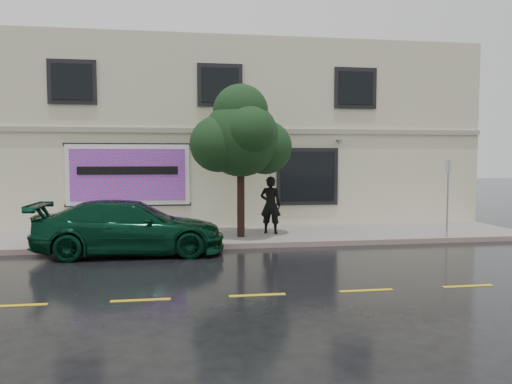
{
  "coord_description": "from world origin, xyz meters",
  "views": [
    {
      "loc": [
        -1.48,
        -12.83,
        2.66
      ],
      "look_at": [
        0.86,
        2.2,
        1.6
      ],
      "focal_mm": 35.0,
      "sensor_mm": 36.0,
      "label": 1
    }
  ],
  "objects": [
    {
      "name": "car",
      "position": [
        -2.8,
        1.08,
        0.74
      ],
      "size": [
        5.13,
        2.33,
        1.48
      ],
      "primitive_type": "imported",
      "rotation": [
        0.0,
        0.0,
        1.56
      ],
      "color": "#08311E",
      "rests_on": "ground"
    },
    {
      "name": "ground",
      "position": [
        0.0,
        0.0,
        0.0
      ],
      "size": [
        90.0,
        90.0,
        0.0
      ],
      "primitive_type": "plane",
      "color": "black",
      "rests_on": "ground"
    },
    {
      "name": "billboard",
      "position": [
        -3.2,
        4.92,
        2.05
      ],
      "size": [
        4.3,
        0.16,
        2.2
      ],
      "color": "white",
      "rests_on": "ground"
    },
    {
      "name": "sign_pole",
      "position": [
        6.9,
        1.7,
        1.63
      ],
      "size": [
        0.28,
        0.14,
        2.44
      ],
      "rotation": [
        0.0,
        0.0,
        0.43
      ],
      "color": "#93979B",
      "rests_on": "sidewalk"
    },
    {
      "name": "umbrella",
      "position": [
        1.5,
        3.22,
        2.38
      ],
      "size": [
        0.98,
        0.98,
        0.68
      ],
      "primitive_type": "imported",
      "rotation": [
        0.0,
        0.0,
        0.06
      ],
      "color": "black",
      "rests_on": "pedestrian"
    },
    {
      "name": "curb",
      "position": [
        0.0,
        1.5,
        0.07
      ],
      "size": [
        20.0,
        0.18,
        0.16
      ],
      "primitive_type": "cube",
      "color": "gray",
      "rests_on": "ground"
    },
    {
      "name": "fire_hydrant",
      "position": [
        -2.7,
        1.8,
        0.51
      ],
      "size": [
        0.3,
        0.28,
        0.73
      ],
      "rotation": [
        0.0,
        0.0,
        0.31
      ],
      "color": "silver",
      "rests_on": "sidewalk"
    },
    {
      "name": "road_marking",
      "position": [
        0.0,
        -3.5,
        0.01
      ],
      "size": [
        19.0,
        0.12,
        0.01
      ],
      "primitive_type": "cube",
      "color": "gold",
      "rests_on": "ground"
    },
    {
      "name": "building",
      "position": [
        0.0,
        9.0,
        3.5
      ],
      "size": [
        20.0,
        8.12,
        7.0
      ],
      "color": "beige",
      "rests_on": "ground"
    },
    {
      "name": "pedestrian",
      "position": [
        1.5,
        3.22,
        1.09
      ],
      "size": [
        0.81,
        0.68,
        1.89
      ],
      "primitive_type": "imported",
      "rotation": [
        0.0,
        0.0,
        2.75
      ],
      "color": "black",
      "rests_on": "sidewalk"
    },
    {
      "name": "street_tree",
      "position": [
        0.45,
        2.7,
        3.23
      ],
      "size": [
        2.4,
        2.4,
        4.3
      ],
      "color": "black",
      "rests_on": "sidewalk"
    },
    {
      "name": "sidewalk",
      "position": [
        0.0,
        3.25,
        0.07
      ],
      "size": [
        20.0,
        3.5,
        0.15
      ],
      "primitive_type": "cube",
      "color": "#9D9A95",
      "rests_on": "ground"
    }
  ]
}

